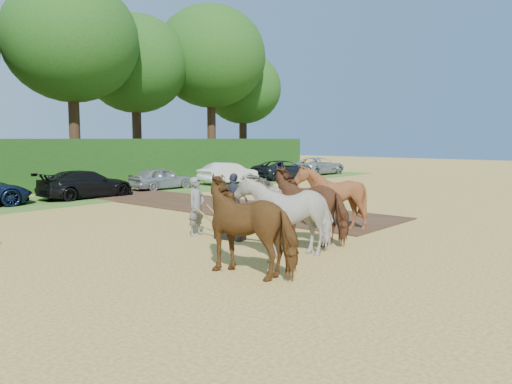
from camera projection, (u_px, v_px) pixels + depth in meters
ground at (329, 228)px, 16.83m from camera, size 120.00×120.00×0.00m
earth_strip at (214, 205)px, 22.50m from camera, size 4.50×17.00×0.05m
grass_verge at (99, 196)px, 25.91m from camera, size 50.00×5.00×0.03m
hedgerow at (55, 165)px, 28.66m from camera, size 46.00×1.60×3.00m
spectator_far at (234, 200)px, 16.99m from camera, size 0.62×1.14×1.84m
plough_team at (296, 209)px, 13.73m from camera, size 7.31×5.81×2.19m
parked_cars at (160, 179)px, 28.89m from camera, size 42.24×4.21×1.45m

